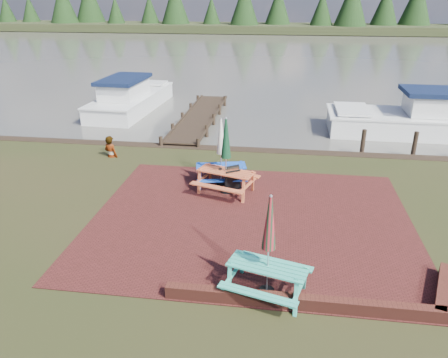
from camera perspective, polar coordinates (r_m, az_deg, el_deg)
ground at (r=11.61m, az=3.11°, el=-7.76°), size 120.00×120.00×0.00m
paving at (r=12.47m, az=3.52°, el=-5.37°), size 9.00×7.50×0.02m
brick_wall at (r=9.60m, az=15.07°, el=-15.05°), size 6.21×1.79×0.30m
water at (r=47.31m, az=7.31°, el=15.83°), size 120.00×60.00×0.02m
far_treeline at (r=75.97m, az=7.98°, el=21.02°), size 120.00×10.00×8.10m
picnic_table_teal at (r=9.29m, az=5.76°, el=-10.64°), size 2.01×1.88×2.32m
picnic_table_red at (r=13.78m, az=0.25°, el=1.51°), size 2.18×2.05×2.47m
picnic_table_blue at (r=14.41m, az=-0.39°, el=2.20°), size 1.91×1.77×2.27m
chalkboard at (r=14.04m, az=1.12°, el=-0.05°), size 0.53×0.72×0.81m
jetty at (r=22.40m, az=-3.27°, el=8.06°), size 1.76×9.08×1.00m
boat_jetty at (r=25.34m, az=-12.12°, el=10.14°), size 2.92×7.54×2.15m
boat_near at (r=22.48m, az=24.88°, el=6.97°), size 8.59×3.06×2.32m
person at (r=17.50m, az=-14.76°, el=5.41°), size 0.72×0.60×1.67m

